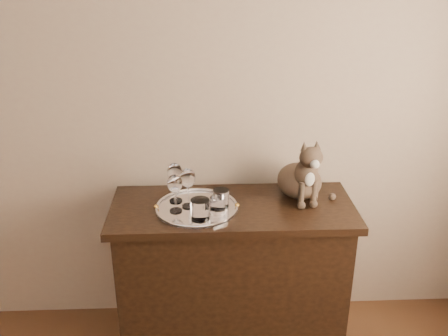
{
  "coord_description": "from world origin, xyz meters",
  "views": [
    {
      "loc": [
        0.46,
        -0.23,
        1.99
      ],
      "look_at": [
        0.56,
        1.95,
        1.05
      ],
      "focal_mm": 40.0,
      "sensor_mm": 36.0,
      "label": 1
    }
  ],
  "objects_px": {
    "wine_glass_d": "(188,188)",
    "wine_glass_a": "(175,183)",
    "tumbler_b": "(200,209)",
    "cat": "(300,165)",
    "tray": "(197,209)",
    "sideboard": "(232,278)",
    "wine_glass_c": "(175,193)",
    "tumbler_a": "(218,205)",
    "tumbler_c": "(221,198)"
  },
  "relations": [
    {
      "from": "tray",
      "to": "tumbler_a",
      "type": "relative_size",
      "value": 4.8
    },
    {
      "from": "tumbler_a",
      "to": "tumbler_c",
      "type": "xyz_separation_m",
      "value": [
        0.02,
        0.07,
        0.0
      ]
    },
    {
      "from": "cat",
      "to": "tray",
      "type": "bearing_deg",
      "value": -176.03
    },
    {
      "from": "tray",
      "to": "wine_glass_a",
      "type": "height_order",
      "value": "wine_glass_a"
    },
    {
      "from": "tumbler_a",
      "to": "cat",
      "type": "height_order",
      "value": "cat"
    },
    {
      "from": "tray",
      "to": "cat",
      "type": "relative_size",
      "value": 1.19
    },
    {
      "from": "wine_glass_a",
      "to": "tumbler_c",
      "type": "relative_size",
      "value": 2.31
    },
    {
      "from": "wine_glass_c",
      "to": "tumbler_a",
      "type": "distance_m",
      "value": 0.21
    },
    {
      "from": "sideboard",
      "to": "wine_glass_d",
      "type": "height_order",
      "value": "wine_glass_d"
    },
    {
      "from": "wine_glass_d",
      "to": "tumbler_b",
      "type": "distance_m",
      "value": 0.15
    },
    {
      "from": "sideboard",
      "to": "tumbler_a",
      "type": "xyz_separation_m",
      "value": [
        -0.08,
        -0.09,
        0.47
      ]
    },
    {
      "from": "wine_glass_d",
      "to": "cat",
      "type": "bearing_deg",
      "value": 10.99
    },
    {
      "from": "tray",
      "to": "tumbler_b",
      "type": "xyz_separation_m",
      "value": [
        0.02,
        -0.11,
        0.05
      ]
    },
    {
      "from": "wine_glass_d",
      "to": "wine_glass_a",
      "type": "bearing_deg",
      "value": 137.13
    },
    {
      "from": "cat",
      "to": "wine_glass_c",
      "type": "bearing_deg",
      "value": -175.81
    },
    {
      "from": "tumbler_b",
      "to": "tumbler_c",
      "type": "distance_m",
      "value": 0.16
    },
    {
      "from": "tray",
      "to": "tumbler_c",
      "type": "height_order",
      "value": "tumbler_c"
    },
    {
      "from": "sideboard",
      "to": "wine_glass_c",
      "type": "height_order",
      "value": "wine_glass_c"
    },
    {
      "from": "tumbler_c",
      "to": "cat",
      "type": "height_order",
      "value": "cat"
    },
    {
      "from": "tumbler_a",
      "to": "tumbler_b",
      "type": "relative_size",
      "value": 0.84
    },
    {
      "from": "tumbler_b",
      "to": "wine_glass_c",
      "type": "bearing_deg",
      "value": 144.16
    },
    {
      "from": "tumbler_a",
      "to": "sideboard",
      "type": "bearing_deg",
      "value": 49.02
    },
    {
      "from": "wine_glass_c",
      "to": "wine_glass_d",
      "type": "xyz_separation_m",
      "value": [
        0.06,
        0.04,
        0.01
      ]
    },
    {
      "from": "wine_glass_d",
      "to": "tumbler_b",
      "type": "height_order",
      "value": "wine_glass_d"
    },
    {
      "from": "wine_glass_c",
      "to": "tumbler_a",
      "type": "relative_size",
      "value": 2.28
    },
    {
      "from": "wine_glass_c",
      "to": "wine_glass_d",
      "type": "height_order",
      "value": "wine_glass_d"
    },
    {
      "from": "sideboard",
      "to": "cat",
      "type": "relative_size",
      "value": 3.56
    },
    {
      "from": "sideboard",
      "to": "wine_glass_c",
      "type": "bearing_deg",
      "value": -168.33
    },
    {
      "from": "tumbler_a",
      "to": "tumbler_b",
      "type": "xyz_separation_m",
      "value": [
        -0.08,
        -0.05,
        0.01
      ]
    },
    {
      "from": "tumbler_a",
      "to": "wine_glass_d",
      "type": "bearing_deg",
      "value": 151.99
    },
    {
      "from": "sideboard",
      "to": "tray",
      "type": "bearing_deg",
      "value": -170.26
    },
    {
      "from": "cat",
      "to": "tumbler_a",
      "type": "bearing_deg",
      "value": -166.08
    },
    {
      "from": "tumbler_b",
      "to": "cat",
      "type": "distance_m",
      "value": 0.56
    },
    {
      "from": "tumbler_c",
      "to": "cat",
      "type": "distance_m",
      "value": 0.43
    },
    {
      "from": "sideboard",
      "to": "tray",
      "type": "relative_size",
      "value": 3.0
    },
    {
      "from": "wine_glass_d",
      "to": "cat",
      "type": "xyz_separation_m",
      "value": [
        0.56,
        0.11,
        0.06
      ]
    },
    {
      "from": "tray",
      "to": "wine_glass_d",
      "type": "bearing_deg",
      "value": 157.4
    },
    {
      "from": "tumbler_b",
      "to": "tumbler_c",
      "type": "height_order",
      "value": "tumbler_b"
    },
    {
      "from": "tray",
      "to": "tumbler_a",
      "type": "height_order",
      "value": "tumbler_a"
    },
    {
      "from": "tray",
      "to": "tumbler_b",
      "type": "relative_size",
      "value": 4.02
    },
    {
      "from": "tumbler_a",
      "to": "tumbler_b",
      "type": "distance_m",
      "value": 0.1
    },
    {
      "from": "tray",
      "to": "wine_glass_a",
      "type": "xyz_separation_m",
      "value": [
        -0.1,
        0.08,
        0.11
      ]
    },
    {
      "from": "tumbler_c",
      "to": "wine_glass_d",
      "type": "bearing_deg",
      "value": 177.91
    },
    {
      "from": "wine_glass_c",
      "to": "tumbler_b",
      "type": "relative_size",
      "value": 1.91
    },
    {
      "from": "tumbler_b",
      "to": "cat",
      "type": "bearing_deg",
      "value": 25.26
    },
    {
      "from": "wine_glass_d",
      "to": "wine_glass_c",
      "type": "bearing_deg",
      "value": -143.68
    },
    {
      "from": "wine_glass_a",
      "to": "tumbler_a",
      "type": "bearing_deg",
      "value": -33.3
    },
    {
      "from": "wine_glass_a",
      "to": "cat",
      "type": "relative_size",
      "value": 0.6
    },
    {
      "from": "tray",
      "to": "wine_glass_c",
      "type": "height_order",
      "value": "wine_glass_c"
    },
    {
      "from": "wine_glass_c",
      "to": "cat",
      "type": "xyz_separation_m",
      "value": [
        0.62,
        0.15,
        0.07
      ]
    }
  ]
}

